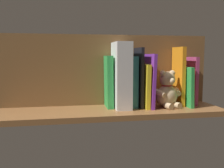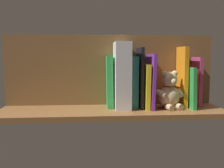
{
  "view_description": "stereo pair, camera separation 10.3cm",
  "coord_description": "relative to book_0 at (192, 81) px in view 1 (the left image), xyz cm",
  "views": [
    {
      "loc": [
        18.13,
        101.28,
        22.2
      ],
      "look_at": [
        0.0,
        0.0,
        10.55
      ],
      "focal_mm": 39.94,
      "sensor_mm": 36.0,
      "label": 1
    },
    {
      "loc": [
        7.87,
        102.59,
        22.2
      ],
      "look_at": [
        0.0,
        0.0,
        10.55
      ],
      "focal_mm": 39.94,
      "sensor_mm": 36.0,
      "label": 2
    }
  ],
  "objects": [
    {
      "name": "ground_plane",
      "position": [
        38.11,
        4.33,
        -11.95
      ],
      "size": [
        93.72,
        25.22,
        2.2
      ],
      "primitive_type": "cube",
      "color": "brown"
    },
    {
      "name": "shelf_back_panel",
      "position": [
        38.11,
        -6.03,
        4.95
      ],
      "size": [
        93.72,
        1.5,
        31.61
      ],
      "primitive_type": "cube",
      "color": "brown",
      "rests_on": "ground_plane"
    },
    {
      "name": "book_0",
      "position": [
        0.0,
        0.0,
        0.0
      ],
      "size": [
        1.6,
        9.76,
        21.7
      ],
      "primitive_type": "cube",
      "color": "#B23F72",
      "rests_on": "ground_plane"
    },
    {
      "name": "book_1",
      "position": [
        2.4,
        0.42,
        -2.64
      ],
      "size": [
        2.01,
        10.6,
        16.42
      ],
      "primitive_type": "cube",
      "rotation": [
        0.0,
        0.0,
        0.0
      ],
      "color": "red",
      "rests_on": "ground_plane"
    },
    {
      "name": "book_2",
      "position": [
        4.73,
        2.59,
        -2.17
      ],
      "size": [
        1.94,
        14.93,
        17.39
      ],
      "primitive_type": "cube",
      "rotation": [
        0.0,
        0.03,
        0.0
      ],
      "color": "green",
      "rests_on": "ground_plane"
    },
    {
      "name": "book_3",
      "position": [
        6.95,
        0.65,
        2.21
      ],
      "size": [
        1.91,
        11.05,
        26.13
      ],
      "primitive_type": "cube",
      "rotation": [
        0.0,
        0.01,
        0.0
      ],
      "color": "orange",
      "rests_on": "ground_plane"
    },
    {
      "name": "teddy_bear",
      "position": [
        13.7,
        4.69,
        -3.81
      ],
      "size": [
        12.53,
        11.85,
        16.0
      ],
      "rotation": [
        0.0,
        0.0,
        0.27
      ],
      "color": "#D1B284",
      "rests_on": "ground_plane"
    },
    {
      "name": "book_4",
      "position": [
        21.45,
        2.52,
        0.63
      ],
      "size": [
        2.04,
        14.8,
        23.0
      ],
      "primitive_type": "cube",
      "rotation": [
        0.0,
        -0.03,
        0.0
      ],
      "color": "purple",
      "rests_on": "ground_plane"
    },
    {
      "name": "book_5",
      "position": [
        23.62,
        2.25,
        -1.54
      ],
      "size": [
        1.96,
        14.26,
        18.64
      ],
      "primitive_type": "cube",
      "rotation": [
        0.0,
        -0.01,
        0.0
      ],
      "color": "yellow",
      "rests_on": "ground_plane"
    },
    {
      "name": "book_6",
      "position": [
        25.76,
        1.27,
        2.0
      ],
      "size": [
        1.27,
        12.29,
        25.71
      ],
      "primitive_type": "cube",
      "color": "black",
      "rests_on": "ground_plane"
    },
    {
      "name": "book_7",
      "position": [
        28.46,
        0.48,
        0.13
      ],
      "size": [
        2.85,
        10.72,
        21.97
      ],
      "primitive_type": "cube",
      "color": "teal",
      "rests_on": "ground_plane"
    },
    {
      "name": "dictionary_thick_white",
      "position": [
        33.74,
        2.47,
        3.13
      ],
      "size": [
        6.46,
        14.5,
        27.96
      ],
      "primitive_type": "cube",
      "color": "silver",
      "rests_on": "ground_plane"
    },
    {
      "name": "book_8",
      "position": [
        38.87,
        0.27,
        0.28
      ],
      "size": [
        2.83,
        10.29,
        22.3
      ],
      "primitive_type": "cube",
      "rotation": [
        0.0,
        0.01,
        0.0
      ],
      "color": "green",
      "rests_on": "ground_plane"
    }
  ]
}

